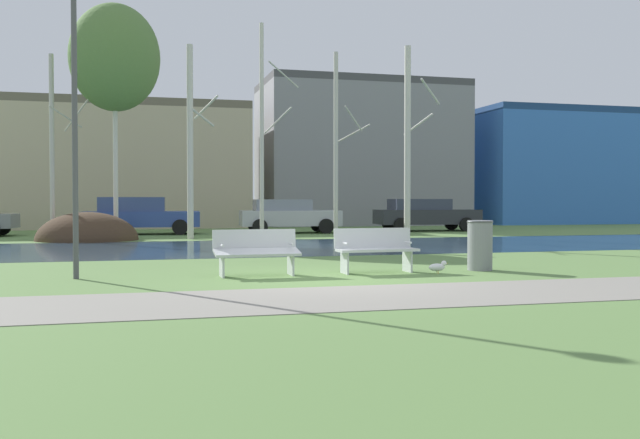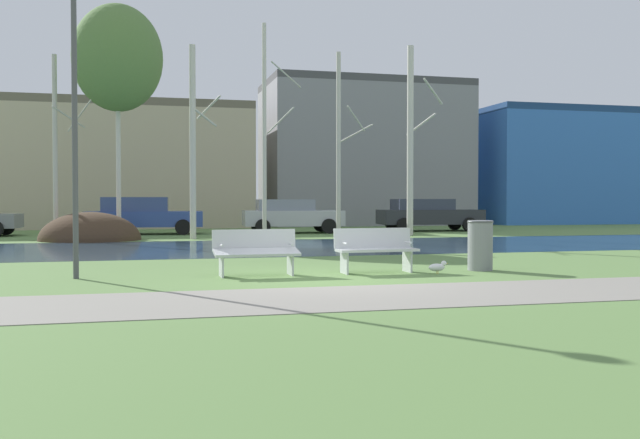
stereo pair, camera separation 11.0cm
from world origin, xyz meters
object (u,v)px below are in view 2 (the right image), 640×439
at_px(trash_bin, 480,244).
at_px(parked_sedan_second_blue, 142,215).
at_px(bench_left, 256,251).
at_px(bench_right, 376,249).
at_px(parked_wagon_fourth_dark, 428,214).
at_px(parked_hatch_third_silver, 291,215).
at_px(seagull, 438,267).
at_px(streetlamp, 74,72).

height_order(trash_bin, parked_sedan_second_blue, parked_sedan_second_blue).
xyz_separation_m(bench_left, bench_right, (2.37, 0.00, 0.00)).
relative_size(trash_bin, parked_wagon_fourth_dark, 0.21).
height_order(parked_sedan_second_blue, parked_hatch_third_silver, parked_sedan_second_blue).
bearing_deg(seagull, bench_right, 156.99).
height_order(streetlamp, parked_sedan_second_blue, streetlamp).
relative_size(seagull, parked_sedan_second_blue, 0.08).
distance_m(bench_right, parked_hatch_third_silver, 16.80).
height_order(trash_bin, parked_wagon_fourth_dark, parked_wagon_fourth_dark).
distance_m(bench_right, parked_wagon_fourth_dark, 19.03).
relative_size(trash_bin, streetlamp, 0.18).
distance_m(trash_bin, streetlamp, 8.47).
bearing_deg(parked_hatch_third_silver, streetlamp, -114.38).
distance_m(bench_right, seagull, 1.25).
xyz_separation_m(streetlamp, parked_hatch_third_silver, (7.42, 16.37, -2.96)).
xyz_separation_m(seagull, streetlamp, (-6.72, 0.80, 3.61)).
height_order(seagull, parked_sedan_second_blue, parked_sedan_second_blue).
height_order(bench_left, streetlamp, streetlamp).
distance_m(trash_bin, parked_wagon_fourth_dark, 18.25).
bearing_deg(trash_bin, streetlamp, 176.94).
bearing_deg(trash_bin, parked_sedan_second_blue, 111.13).
bearing_deg(parked_wagon_fourth_dark, bench_right, -116.05).
bearing_deg(streetlamp, bench_left, -5.86).
bearing_deg(parked_wagon_fourth_dark, parked_hatch_third_silver, -176.57).
bearing_deg(streetlamp, parked_hatch_third_silver, 65.62).
distance_m(bench_left, parked_wagon_fourth_dark, 20.19).
bearing_deg(bench_right, bench_left, 180.00).
bearing_deg(parked_hatch_third_silver, bench_left, -104.03).
xyz_separation_m(trash_bin, parked_hatch_third_silver, (-0.41, 16.79, 0.25)).
relative_size(seagull, parked_hatch_third_silver, 0.09).
bearing_deg(bench_left, trash_bin, -1.07).
distance_m(seagull, parked_wagon_fourth_dark, 19.01).
bearing_deg(seagull, parked_sedan_second_blue, 107.52).
distance_m(parked_hatch_third_silver, parked_wagon_fourth_dark, 6.57).
height_order(bench_left, parked_sedan_second_blue, parked_sedan_second_blue).
xyz_separation_m(bench_right, seagull, (1.11, -0.47, -0.34)).
distance_m(parked_sedan_second_blue, parked_wagon_fourth_dark, 12.81).
relative_size(trash_bin, parked_sedan_second_blue, 0.21).
xyz_separation_m(parked_hatch_third_silver, parked_wagon_fourth_dark, (6.56, 0.39, 0.01)).
distance_m(bench_right, streetlamp, 6.50).
bearing_deg(seagull, parked_hatch_third_silver, 87.69).
bearing_deg(streetlamp, trash_bin, -3.06).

